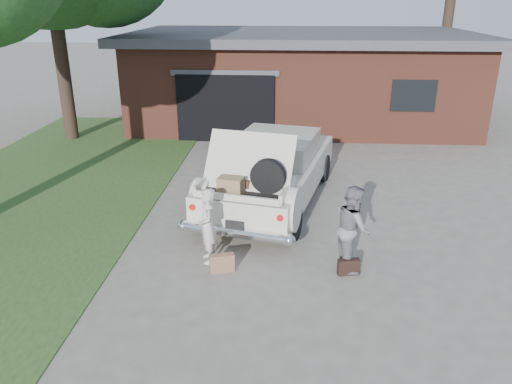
{
  "coord_description": "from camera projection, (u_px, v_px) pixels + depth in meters",
  "views": [
    {
      "loc": [
        0.59,
        -8.11,
        4.54
      ],
      "look_at": [
        0.0,
        0.6,
        1.1
      ],
      "focal_mm": 35.0,
      "sensor_mm": 36.0,
      "label": 1
    }
  ],
  "objects": [
    {
      "name": "grass_strip",
      "position": [
        41.0,
        192.0,
        12.35
      ],
      "size": [
        6.0,
        16.0,
        0.02
      ],
      "primitive_type": "cube",
      "color": "#2D4C1E",
      "rests_on": "ground"
    },
    {
      "name": "suitcase_left",
      "position": [
        222.0,
        263.0,
        8.75
      ],
      "size": [
        0.45,
        0.25,
        0.33
      ],
      "primitive_type": "cube",
      "rotation": [
        0.0,
        0.0,
        0.29
      ],
      "color": "#95664B",
      "rests_on": "ground"
    },
    {
      "name": "suitcase_right",
      "position": [
        348.0,
        267.0,
        8.67
      ],
      "size": [
        0.4,
        0.2,
        0.29
      ],
      "primitive_type": "cube",
      "rotation": [
        0.0,
        0.0,
        0.22
      ],
      "color": "black",
      "rests_on": "ground"
    },
    {
      "name": "ground",
      "position": [
        254.0,
        259.0,
        9.23
      ],
      "size": [
        90.0,
        90.0,
        0.0
      ],
      "primitive_type": "plane",
      "color": "gray",
      "rests_on": "ground"
    },
    {
      "name": "woman_right",
      "position": [
        353.0,
        228.0,
        8.69
      ],
      "size": [
        0.72,
        0.85,
        1.54
      ],
      "primitive_type": "imported",
      "rotation": [
        0.0,
        0.0,
        1.77
      ],
      "color": "slate",
      "rests_on": "ground"
    },
    {
      "name": "sedan",
      "position": [
        272.0,
        170.0,
        11.5
      ],
      "size": [
        3.22,
        5.7,
        2.05
      ],
      "rotation": [
        0.0,
        0.0,
        -0.23
      ],
      "color": "beige",
      "rests_on": "ground"
    },
    {
      "name": "woman_left",
      "position": [
        207.0,
        226.0,
        8.92
      ],
      "size": [
        0.47,
        0.59,
        1.4
      ],
      "primitive_type": "imported",
      "rotation": [
        0.0,
        0.0,
        -1.28
      ],
      "color": "beige",
      "rests_on": "ground"
    },
    {
      "name": "house",
      "position": [
        300.0,
        76.0,
        19.2
      ],
      "size": [
        12.8,
        7.8,
        3.3
      ],
      "color": "brown",
      "rests_on": "ground"
    }
  ]
}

